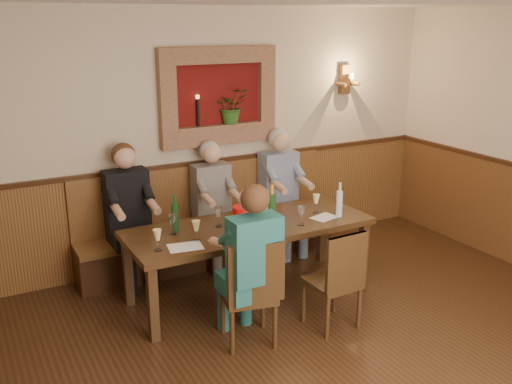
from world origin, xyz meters
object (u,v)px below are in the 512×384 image
dining_table (249,232)px  person_bench_right (282,202)px  water_bottle (339,203)px  bench (211,234)px  wine_bottle_green_a (272,209)px  wine_bottle_green_b (175,216)px  person_chair_front (249,278)px  spittoon_bucket (243,218)px  chair_near_right (333,298)px  person_bench_left (131,227)px  chair_near_left (249,312)px  person_bench_mid (215,216)px

dining_table → person_bench_right: bearing=43.8°
person_bench_right → water_bottle: bearing=-88.3°
dining_table → water_bottle: size_ratio=6.80×
dining_table → bench: bench is taller
wine_bottle_green_a → wine_bottle_green_b: bearing=161.5°
person_chair_front → water_bottle: person_chair_front is taller
person_bench_right → wine_bottle_green_a: (-0.69, -0.96, 0.31)m
person_bench_right → wine_bottle_green_a: 1.22m
bench → spittoon_bucket: 1.17m
chair_near_right → person_bench_left: size_ratio=0.63×
person_chair_front → chair_near_right: bearing=-8.4°
bench → chair_near_left: bearing=-103.6°
person_bench_mid → person_chair_front: 1.67m
chair_near_left → person_bench_mid: size_ratio=0.69×
person_bench_mid → chair_near_right: bearing=-78.3°
person_bench_mid → water_bottle: bearing=-49.9°
wine_bottle_green_b → spittoon_bucket: bearing=-24.3°
wine_bottle_green_a → water_bottle: size_ratio=1.15×
dining_table → person_chair_front: bearing=-117.9°
person_bench_mid → water_bottle: size_ratio=3.97×
chair_near_right → wine_bottle_green_b: bearing=133.0°
person_chair_front → wine_bottle_green_a: (0.59, 0.66, 0.32)m
person_bench_mid → spittoon_bucket: (-0.13, -0.93, 0.28)m
spittoon_bucket → bench: bearing=83.5°
person_bench_left → wine_bottle_green_b: bearing=-70.2°
person_bench_right → bench: bearing=173.0°
dining_table → wine_bottle_green_a: bearing=-33.9°
dining_table → wine_bottle_green_a: size_ratio=5.91×
bench → person_bench_mid: person_bench_mid is taller
dining_table → person_bench_left: size_ratio=1.63×
person_bench_left → person_bench_mid: 0.94m
dining_table → person_chair_front: person_chair_front is taller
person_bench_left → wine_bottle_green_b: person_bench_left is taller
chair_near_left → dining_table: bearing=74.8°
wine_bottle_green_a → dining_table: bearing=146.1°
person_bench_right → spittoon_bucket: size_ratio=6.55×
chair_near_right → wine_bottle_green_a: bearing=101.8°
bench → wine_bottle_green_a: wine_bottle_green_a is taller
dining_table → person_chair_front: 0.88m
chair_near_left → chair_near_right: (0.79, -0.12, -0.01)m
person_chair_front → wine_bottle_green_b: person_chair_front is taller
bench → spittoon_bucket: (-0.12, -1.03, 0.53)m
person_chair_front → spittoon_bucket: person_chair_front is taller
person_chair_front → spittoon_bucket: bearing=66.9°
dining_table → water_bottle: water_bottle is taller
bench → person_bench_left: person_bench_left is taller
person_bench_right → spittoon_bucket: person_bench_right is taller
person_bench_mid → wine_bottle_green_a: 1.03m
person_bench_right → spittoon_bucket: bearing=-136.9°
bench → wine_bottle_green_b: size_ratio=8.39×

